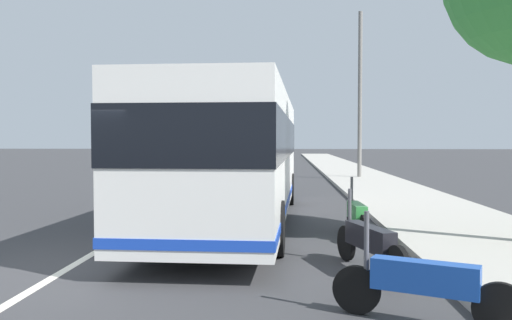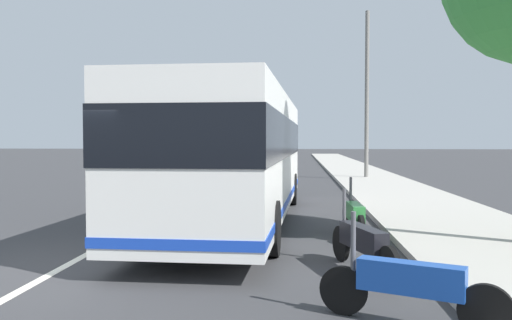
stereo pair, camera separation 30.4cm
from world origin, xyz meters
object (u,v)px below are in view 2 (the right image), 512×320
motorcycle_by_tree (409,285)px  coach_bus (237,152)px  motorcycle_angled (355,216)px  utility_pole (367,96)px  car_far_distant (209,158)px  car_side_street (234,153)px  motorcycle_mid_row (362,243)px

motorcycle_by_tree → coach_bus: bearing=-44.0°
motorcycle_angled → utility_pole: 17.24m
car_far_distant → motorcycle_by_tree: bearing=10.9°
motorcycle_by_tree → car_side_street: (46.73, 7.65, 0.23)m
motorcycle_angled → car_side_street: bearing=7.7°
motorcycle_by_tree → utility_pole: 22.37m
car_far_distant → utility_pole: 16.64m
coach_bus → utility_pole: size_ratio=1.36×
coach_bus → motorcycle_mid_row: bearing=-150.5°
motorcycle_mid_row → car_side_street: size_ratio=0.52×
car_far_distant → utility_pole: bearing=37.6°
coach_bus → car_far_distant: 27.70m
motorcycle_mid_row → car_far_distant: car_far_distant is taller
car_side_street → coach_bus: bearing=9.4°
motorcycle_by_tree → motorcycle_angled: bearing=-64.6°
car_far_distant → car_side_street: bearing=175.6°
motorcycle_angled → motorcycle_mid_row: bearing=173.3°
motorcycle_by_tree → car_side_street: car_side_street is taller
motorcycle_angled → utility_pole: bearing=-10.8°
car_far_distant → utility_pole: size_ratio=0.53×
car_far_distant → car_side_street: size_ratio=1.06×
motorcycle_angled → utility_pole: (16.62, -2.36, 3.90)m
motorcycle_mid_row → car_far_distant: (32.03, 7.85, 0.20)m
motorcycle_angled → car_side_street: 42.14m
motorcycle_by_tree → car_side_street: size_ratio=0.45×
coach_bus → motorcycle_angled: coach_bus is taller
coach_bus → car_far_distant: size_ratio=2.56×
car_far_distant → coach_bus: bearing=8.8°
coach_bus → motorcycle_mid_row: 5.64m
coach_bus → car_side_street: size_ratio=2.71×
car_far_distant → car_side_street: 12.39m
car_far_distant → motorcycle_angled: bearing=13.2°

